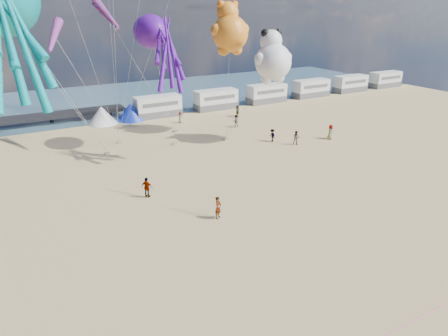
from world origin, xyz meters
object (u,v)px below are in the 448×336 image
at_px(beachgoer_7, 235,121).
at_px(sandbag_a, 107,153).
at_px(kite_octopus_purple, 151,32).
at_px(windsock_right, 54,36).
at_px(motorhome_2, 266,93).
at_px(tent_blue, 131,112).
at_px(motorhome_1, 216,99).
at_px(beachgoer_1, 296,138).
at_px(beachgoer_2, 272,135).
at_px(sandbag_e, 119,142).
at_px(kite_teddy_orange, 230,34).
at_px(motorhome_4, 350,84).
at_px(windsock_mid, 107,15).
at_px(motorhome_3, 311,88).
at_px(beachgoer_3, 147,187).
at_px(sandbag_b, 175,144).
at_px(beachgoer_4, 238,111).
at_px(sandbag_d, 175,131).
at_px(motorhome_0, 158,106).
at_px(sandbag_c, 226,139).
at_px(beachgoer_6, 181,118).
at_px(tent_white, 102,115).
at_px(beachgoer_0, 330,132).
at_px(kite_panda, 273,62).
at_px(motorhome_5, 385,79).

height_order(beachgoer_7, sandbag_a, beachgoer_7).
relative_size(kite_octopus_purple, windsock_right, 1.93).
height_order(motorhome_2, tent_blue, motorhome_2).
distance_m(motorhome_2, windsock_right, 37.22).
xyz_separation_m(motorhome_1, beachgoer_1, (-0.08, -19.92, -0.68)).
relative_size(beachgoer_2, sandbag_e, 2.98).
distance_m(motorhome_2, kite_teddy_orange, 20.62).
distance_m(motorhome_4, windsock_mid, 49.45).
distance_m(motorhome_3, windsock_mid, 40.63).
distance_m(beachgoer_3, beachgoer_7, 22.48).
bearing_deg(beachgoer_7, beachgoer_2, 102.97).
height_order(beachgoer_1, sandbag_b, beachgoer_1).
relative_size(beachgoer_4, sandbag_d, 3.39).
relative_size(motorhome_0, motorhome_1, 1.00).
relative_size(beachgoer_1, sandbag_d, 3.28).
xyz_separation_m(beachgoer_3, beachgoer_7, (17.14, 14.56, -0.05)).
bearing_deg(sandbag_c, motorhome_0, 102.43).
xyz_separation_m(motorhome_4, beachgoer_6, (-36.53, -4.80, -0.75)).
relative_size(sandbag_d, kite_teddy_orange, 0.07).
relative_size(tent_white, beachgoer_0, 2.26).
height_order(sandbag_a, sandbag_e, same).
bearing_deg(sandbag_b, tent_blue, 94.85).
distance_m(motorhome_0, windsock_mid, 18.68).
bearing_deg(motorhome_4, sandbag_d, -167.83).
xyz_separation_m(sandbag_c, kite_teddy_orange, (2.19, 3.04, 11.80)).
bearing_deg(kite_teddy_orange, sandbag_b, -156.69).
bearing_deg(windsock_mid, kite_teddy_orange, -10.92).
height_order(tent_blue, beachgoer_6, tent_blue).
bearing_deg(motorhome_1, beachgoer_1, -90.24).
relative_size(motorhome_0, beachgoer_2, 4.43).
xyz_separation_m(beachgoer_1, beachgoer_2, (-1.70, 2.37, -0.07)).
bearing_deg(beachgoer_3, kite_panda, -109.20).
bearing_deg(beachgoer_4, windsock_right, 135.38).
distance_m(sandbag_c, kite_panda, 10.41).
distance_m(motorhome_2, windsock_mid, 32.19).
xyz_separation_m(sandbag_a, kite_teddy_orange, (15.83, 1.02, 11.80)).
height_order(motorhome_1, beachgoer_7, motorhome_1).
distance_m(beachgoer_2, beachgoer_3, 19.23).
distance_m(motorhome_3, tent_white, 36.50).
xyz_separation_m(motorhome_0, sandbag_b, (-2.89, -13.14, -1.39)).
xyz_separation_m(motorhome_5, windsock_right, (-61.61, -13.10, 10.86)).
relative_size(beachgoer_1, beachgoer_4, 0.97).
bearing_deg(beachgoer_4, beachgoer_7, 174.62).
xyz_separation_m(motorhome_2, beachgoer_4, (-9.05, -5.84, -0.65)).
distance_m(tent_blue, windsock_right, 19.96).
bearing_deg(windsock_mid, beachgoer_6, 22.67).
relative_size(motorhome_1, beachgoer_3, 3.78).
distance_m(sandbag_d, sandbag_e, 7.60).
distance_m(tent_blue, kite_teddy_orange, 18.29).
xyz_separation_m(beachgoer_7, sandbag_a, (-17.46, -2.30, -0.71)).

